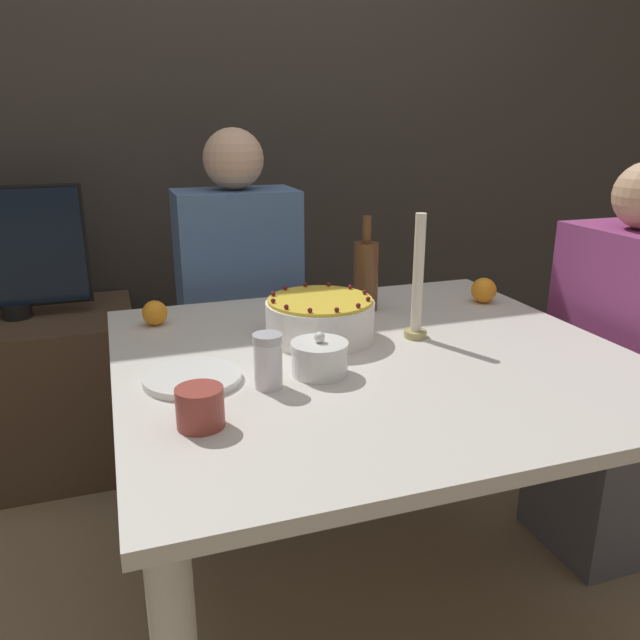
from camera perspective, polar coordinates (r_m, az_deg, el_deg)
The scene contains 16 objects.
ground_plane at distance 1.91m, azimuth 4.25°, elevation -24.53°, with size 12.00×12.00×0.00m, color #8C7556.
wall_behind at distance 2.74m, azimuth -7.12°, elevation 18.16°, with size 8.00×0.05×2.60m.
dining_table at distance 1.55m, azimuth 4.79°, elevation -6.90°, with size 1.20×1.12×0.75m.
cake at distance 1.58m, azimuth 0.00°, elevation 0.13°, with size 0.28×0.28×0.12m.
sugar_bowl at distance 1.37m, azimuth -0.04°, elevation -3.48°, with size 0.13×0.13×0.10m.
sugar_shaker at distance 1.30m, azimuth -4.77°, elevation -3.72°, with size 0.06×0.06×0.12m.
plate_stack at distance 1.37m, azimuth -11.59°, elevation -5.20°, with size 0.21×0.21×0.02m.
candle at distance 1.59m, azimuth 8.91°, elevation 2.96°, with size 0.06×0.06×0.32m.
bottle at distance 1.82m, azimuth 4.20°, elevation 4.17°, with size 0.07×0.07×0.28m.
cup at distance 1.16m, azimuth -10.91°, elevation -7.84°, with size 0.09×0.09×0.08m.
orange_fruit_0 at distance 1.97m, azimuth 14.74°, elevation 2.64°, with size 0.08×0.08×0.08m.
orange_fruit_1 at distance 1.75m, azimuth -14.87°, elevation 0.63°, with size 0.07×0.07×0.07m.
person_man_blue_shirt at distance 2.21m, azimuth -7.25°, elevation -1.65°, with size 0.40×0.34×1.26m.
person_woman_floral at distance 2.05m, azimuth 25.49°, elevation -6.11°, with size 0.34×0.40×1.18m.
side_cabinet at distance 2.59m, azimuth -24.98°, elevation -6.18°, with size 0.78×0.54×0.60m.
tv_monitor at distance 2.43m, azimuth -26.65°, elevation 5.64°, with size 0.53×0.10×0.47m.
Camera 1 is at (-0.57, -1.28, 1.29)m, focal length 35.00 mm.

